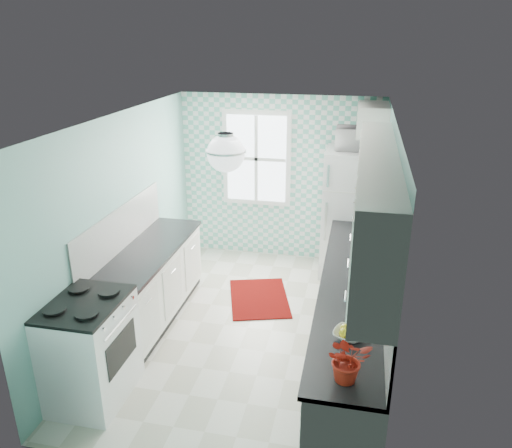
% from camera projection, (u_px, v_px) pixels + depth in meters
% --- Properties ---
extents(floor, '(3.00, 4.40, 0.02)m').
position_uv_depth(floor, '(248.00, 328.00, 6.02)').
color(floor, silver).
rests_on(floor, ground).
extents(ceiling, '(3.00, 4.40, 0.02)m').
position_uv_depth(ceiling, '(246.00, 118.00, 5.11)').
color(ceiling, white).
rests_on(ceiling, wall_back).
extents(wall_back, '(3.00, 0.02, 2.50)m').
position_uv_depth(wall_back, '(280.00, 178.00, 7.58)').
color(wall_back, '#76B1A9').
rests_on(wall_back, floor).
extents(wall_front, '(3.00, 0.02, 2.50)m').
position_uv_depth(wall_front, '(177.00, 345.00, 3.55)').
color(wall_front, '#76B1A9').
rests_on(wall_front, floor).
extents(wall_left, '(0.02, 4.40, 2.50)m').
position_uv_depth(wall_left, '(122.00, 221.00, 5.86)').
color(wall_left, '#76B1A9').
rests_on(wall_left, floor).
extents(wall_right, '(0.02, 4.40, 2.50)m').
position_uv_depth(wall_right, '(386.00, 243.00, 5.27)').
color(wall_right, '#76B1A9').
rests_on(wall_right, floor).
extents(accent_wall, '(3.00, 0.01, 2.50)m').
position_uv_depth(accent_wall, '(279.00, 179.00, 7.56)').
color(accent_wall, '#69C1AB').
rests_on(accent_wall, wall_back).
extents(window, '(1.04, 0.05, 1.44)m').
position_uv_depth(window, '(257.00, 159.00, 7.49)').
color(window, white).
rests_on(window, wall_back).
extents(backsplash_right, '(0.02, 3.60, 0.51)m').
position_uv_depth(backsplash_right, '(384.00, 263.00, 4.93)').
color(backsplash_right, white).
rests_on(backsplash_right, wall_right).
extents(backsplash_left, '(0.02, 2.15, 0.51)m').
position_uv_depth(backsplash_left, '(121.00, 228.00, 5.80)').
color(backsplash_left, white).
rests_on(backsplash_left, wall_left).
extents(upper_cabinets_right, '(0.33, 3.20, 0.90)m').
position_uv_depth(upper_cabinets_right, '(375.00, 201.00, 4.52)').
color(upper_cabinets_right, white).
rests_on(upper_cabinets_right, wall_right).
extents(upper_cabinet_fridge, '(0.40, 0.74, 0.40)m').
position_uv_depth(upper_cabinet_fridge, '(373.00, 119.00, 6.62)').
color(upper_cabinet_fridge, white).
rests_on(upper_cabinet_fridge, wall_right).
extents(ceiling_light, '(0.34, 0.34, 0.35)m').
position_uv_depth(ceiling_light, '(226.00, 153.00, 4.44)').
color(ceiling_light, silver).
rests_on(ceiling_light, ceiling).
extents(base_cabinets_right, '(0.60, 3.60, 0.90)m').
position_uv_depth(base_cabinets_right, '(350.00, 325.00, 5.25)').
color(base_cabinets_right, white).
rests_on(base_cabinets_right, floor).
extents(countertop_right, '(0.63, 3.60, 0.04)m').
position_uv_depth(countertop_right, '(351.00, 285.00, 5.08)').
color(countertop_right, black).
rests_on(countertop_right, base_cabinets_right).
extents(base_cabinets_left, '(0.60, 2.15, 0.90)m').
position_uv_depth(base_cabinets_left, '(149.00, 287.00, 6.02)').
color(base_cabinets_left, white).
rests_on(base_cabinets_left, floor).
extents(countertop_left, '(0.63, 2.15, 0.04)m').
position_uv_depth(countertop_left, '(147.00, 252.00, 5.84)').
color(countertop_left, black).
rests_on(countertop_left, base_cabinets_left).
extents(fridge, '(0.80, 0.79, 1.84)m').
position_uv_depth(fridge, '(351.00, 213.00, 7.09)').
color(fridge, white).
rests_on(fridge, floor).
extents(stove, '(0.68, 0.85, 1.02)m').
position_uv_depth(stove, '(89.00, 349.00, 4.72)').
color(stove, white).
rests_on(stove, floor).
extents(sink, '(0.53, 0.45, 0.53)m').
position_uv_depth(sink, '(356.00, 251.00, 5.86)').
color(sink, silver).
rests_on(sink, countertop_right).
extents(rug, '(1.02, 1.24, 0.02)m').
position_uv_depth(rug, '(259.00, 298.00, 6.66)').
color(rug, '#610000').
rests_on(rug, floor).
extents(dish_towel, '(0.07, 0.25, 0.38)m').
position_uv_depth(dish_towel, '(329.00, 268.00, 6.44)').
color(dish_towel, '#61BEAF').
rests_on(dish_towel, base_cabinets_right).
extents(fruit_bowl, '(0.33, 0.33, 0.07)m').
position_uv_depth(fruit_bowl, '(350.00, 335.00, 4.16)').
color(fruit_bowl, white).
rests_on(fruit_bowl, countertop_right).
extents(potted_plant, '(0.40, 0.37, 0.36)m').
position_uv_depth(potted_plant, '(348.00, 359.00, 3.61)').
color(potted_plant, '#B3222D').
rests_on(potted_plant, countertop_right).
extents(soap_bottle, '(0.10, 0.10, 0.17)m').
position_uv_depth(soap_bottle, '(361.00, 234.00, 6.09)').
color(soap_bottle, '#94ADC5').
rests_on(soap_bottle, countertop_right).
extents(microwave, '(0.56, 0.38, 0.31)m').
position_uv_depth(microwave, '(357.00, 139.00, 6.70)').
color(microwave, white).
rests_on(microwave, fridge).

